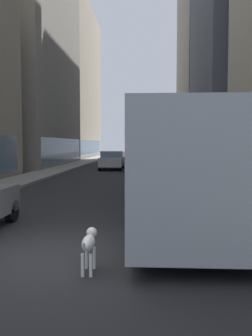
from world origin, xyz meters
TOP-DOWN VIEW (x-y plane):
  - ground_plane at (0.00, 35.00)m, footprint 120.00×120.00m
  - sidewalk_left at (-5.70, 35.00)m, footprint 2.40×110.00m
  - sidewalk_right at (5.70, 35.00)m, footprint 2.40×110.00m
  - building_left_mid at (-11.90, 30.28)m, footprint 10.46×18.51m
  - building_left_far at (-11.90, 52.83)m, footprint 9.28×23.45m
  - building_right_far at (11.90, 46.85)m, footprint 10.33×19.06m
  - transit_bus at (2.80, 4.33)m, footprint 2.78×11.53m
  - car_silver_sedan at (-1.20, 24.81)m, footprint 1.94×4.42m
  - car_white_van at (1.20, 20.90)m, footprint 1.87×4.25m
  - box_truck at (1.20, 33.71)m, footprint 2.30×7.50m
  - dalmatian_dog at (0.85, -0.81)m, footprint 0.22×0.96m
  - traffic_light_near at (4.90, 3.74)m, footprint 0.24×0.40m

SIDE VIEW (x-z plane):
  - ground_plane at x=0.00m, z-range 0.00..0.00m
  - sidewalk_left at x=-5.70m, z-range 0.00..0.15m
  - sidewalk_right at x=5.70m, z-range 0.00..0.15m
  - dalmatian_dog at x=0.85m, z-range 0.15..0.87m
  - car_white_van at x=1.20m, z-range 0.01..1.63m
  - car_silver_sedan at x=-1.20m, z-range 0.01..1.63m
  - box_truck at x=1.20m, z-range 0.14..3.19m
  - transit_bus at x=2.80m, z-range 0.25..3.30m
  - traffic_light_near at x=4.90m, z-range 0.74..4.14m
  - building_left_far at x=-11.90m, z-range -0.01..24.29m
  - building_left_mid at x=-11.90m, z-range -0.01..24.48m
  - building_right_far at x=11.90m, z-range -0.01..37.61m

